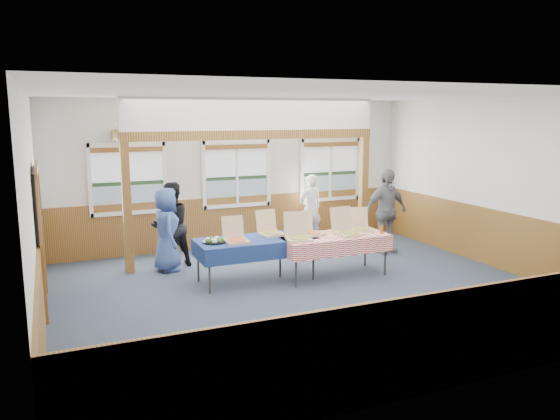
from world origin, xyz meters
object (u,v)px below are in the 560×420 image
at_px(table_left, 256,241).
at_px(woman_white, 310,209).
at_px(table_right, 333,238).
at_px(person_grey, 386,211).
at_px(woman_black, 171,225).
at_px(man_blue, 167,230).

relative_size(table_left, woman_white, 1.36).
bearing_deg(woman_white, table_left, 37.95).
distance_m(table_right, person_grey, 2.14).
xyz_separation_m(table_left, woman_black, (-1.18, 1.42, 0.11)).
bearing_deg(woman_black, woman_white, 171.70).
height_order(table_right, woman_white, woman_white).
height_order(table_left, man_blue, man_blue).
xyz_separation_m(woman_white, man_blue, (-3.45, -0.97, 0.01)).
bearing_deg(table_right, table_left, 176.53).
xyz_separation_m(woman_black, person_grey, (4.39, -0.62, 0.06)).
bearing_deg(table_left, table_right, -8.33).
height_order(table_right, woman_black, woman_black).
distance_m(table_right, man_blue, 3.08).
distance_m(table_left, table_right, 1.40).
bearing_deg(woman_white, person_grey, 118.85).
bearing_deg(woman_white, man_blue, 7.85).
height_order(woman_black, person_grey, person_grey).
distance_m(table_right, woman_white, 2.62).
bearing_deg(table_right, person_grey, 38.69).
distance_m(table_left, woman_white, 3.09).
relative_size(table_left, woman_black, 1.29).
xyz_separation_m(table_left, woman_white, (2.15, 2.21, 0.07)).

